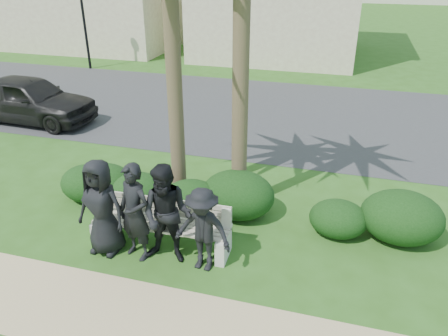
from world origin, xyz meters
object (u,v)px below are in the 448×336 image
(man_a, at_px, (102,207))
(man_d, at_px, (203,230))
(man_c, at_px, (167,215))
(car_a, at_px, (29,99))
(man_b, at_px, (135,212))
(street_lamp, at_px, (82,2))
(park_bench, at_px, (161,228))

(man_a, height_order, man_d, man_a)
(man_c, bearing_deg, car_a, 140.01)
(man_b, relative_size, man_d, 1.17)
(man_a, bearing_deg, car_a, 140.01)
(street_lamp, relative_size, man_a, 2.35)
(man_b, bearing_deg, street_lamp, 144.23)
(man_b, bearing_deg, man_a, -159.74)
(man_d, relative_size, car_a, 0.36)
(man_c, bearing_deg, man_d, -6.66)
(man_c, height_order, man_d, man_c)
(man_b, height_order, man_d, man_b)
(man_c, bearing_deg, man_b, -177.08)
(park_bench, xyz_separation_m, car_a, (-6.75, 5.12, 0.33))
(park_bench, height_order, man_d, man_d)
(man_a, distance_m, man_b, 0.64)
(man_b, xyz_separation_m, man_c, (0.59, 0.05, 0.02))
(man_a, relative_size, man_b, 1.00)
(street_lamp, bearing_deg, man_c, -53.50)
(man_b, distance_m, car_a, 8.47)
(street_lamp, distance_m, park_bench, 15.10)
(street_lamp, bearing_deg, car_a, -73.18)
(park_bench, relative_size, man_c, 1.38)
(street_lamp, relative_size, park_bench, 1.66)
(street_lamp, bearing_deg, park_bench, -53.64)
(park_bench, relative_size, car_a, 0.60)
(park_bench, bearing_deg, man_a, -160.02)
(man_a, xyz_separation_m, man_b, (0.64, 0.01, 0.00))
(man_d, xyz_separation_m, car_a, (-7.69, 5.49, -0.04))
(man_b, height_order, man_c, man_c)
(man_c, relative_size, man_d, 1.19)
(street_lamp, relative_size, man_b, 2.34)
(car_a, bearing_deg, street_lamp, 19.37)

